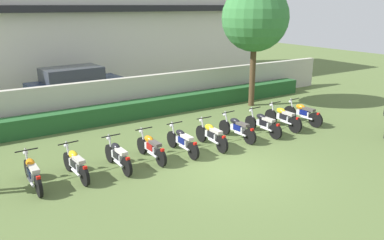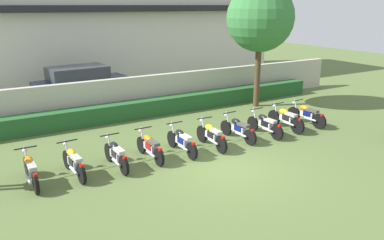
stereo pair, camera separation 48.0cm
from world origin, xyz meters
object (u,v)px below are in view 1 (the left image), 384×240
Objects in this scene: motorcycle_in_row_1 at (76,164)px; tree_near_inspector at (255,18)px; motorcycle_in_row_8 at (283,117)px; motorcycle_in_row_7 at (263,123)px; parked_car at (76,87)px; motorcycle_in_row_4 at (182,141)px; motorcycle_in_row_3 at (151,147)px; motorcycle_in_row_5 at (211,135)px; motorcycle_in_row_2 at (118,155)px; motorcycle_in_row_6 at (237,128)px; motorcycle_in_row_9 at (303,113)px; motorcycle_in_row_0 at (32,172)px.

tree_near_inspector is at bearing -74.58° from motorcycle_in_row_1.
tree_near_inspector is at bearing -22.01° from motorcycle_in_row_8.
motorcycle_in_row_7 is at bearing 94.97° from motorcycle_in_row_8.
motorcycle_in_row_4 is at bearing -87.54° from parked_car.
parked_car is 2.56× the size of motorcycle_in_row_3.
motorcycle_in_row_5 is (4.66, -0.08, 0.01)m from motorcycle_in_row_1.
motorcycle_in_row_1 is 0.97× the size of motorcycle_in_row_4.
motorcycle_in_row_2 is at bearing 90.80° from motorcycle_in_row_5.
motorcycle_in_row_5 is at bearing 92.20° from motorcycle_in_row_8.
motorcycle_in_row_6 is (4.68, 0.14, -0.00)m from motorcycle_in_row_2.
motorcycle_in_row_3 is 4.71m from motorcycle_in_row_7.
motorcycle_in_row_7 is at bearing -91.39° from motorcycle_in_row_2.
motorcycle_in_row_9 reaches higher than motorcycle_in_row_1.
motorcycle_in_row_0 is 10.58m from motorcycle_in_row_9.
tree_near_inspector is at bearing -53.09° from motorcycle_in_row_5.
motorcycle_in_row_5 is at bearing -79.98° from parked_car.
motorcycle_in_row_8 reaches higher than motorcycle_in_row_3.
motorcycle_in_row_6 is at bearing -137.00° from tree_near_inspector.
motorcycle_in_row_7 is 2.33m from motorcycle_in_row_9.
motorcycle_in_row_5 is (5.81, -0.10, 0.01)m from motorcycle_in_row_0.
motorcycle_in_row_8 reaches higher than motorcycle_in_row_7.
motorcycle_in_row_5 is 3.61m from motorcycle_in_row_8.
motorcycle_in_row_3 is 0.93× the size of motorcycle_in_row_8.
motorcycle_in_row_2 is 2.28m from motorcycle_in_row_4.
motorcycle_in_row_0 is at bearing 85.72° from motorcycle_in_row_9.
motorcycle_in_row_1 is 1.24m from motorcycle_in_row_2.
motorcycle_in_row_9 is (-0.20, -3.43, -3.70)m from tree_near_inspector.
tree_near_inspector is 5.04m from motorcycle_in_row_9.
motorcycle_in_row_3 is (2.39, 0.02, -0.00)m from motorcycle_in_row_1.
motorcycle_in_row_3 is at bearing -87.09° from motorcycle_in_row_2.
motorcycle_in_row_1 is 8.27m from motorcycle_in_row_8.
motorcycle_in_row_9 reaches higher than motorcycle_in_row_7.
tree_near_inspector is 8.86m from motorcycle_in_row_3.
motorcycle_in_row_8 is (5.87, 0.06, 0.02)m from motorcycle_in_row_3.
motorcycle_in_row_2 is 5.86m from motorcycle_in_row_7.
motorcycle_in_row_7 is (8.25, -0.04, -0.00)m from motorcycle_in_row_0.
parked_car reaches higher than motorcycle_in_row_9.
motorcycle_in_row_4 is at bearing -90.70° from motorcycle_in_row_2.
motorcycle_in_row_5 is 0.98× the size of motorcycle_in_row_9.
motorcycle_in_row_6 is 0.99× the size of motorcycle_in_row_9.
motorcycle_in_row_5 is at bearing -94.57° from motorcycle_in_row_3.
motorcycle_in_row_8 is at bearing -94.12° from motorcycle_in_row_6.
tree_near_inspector is 10.91m from motorcycle_in_row_1.
motorcycle_in_row_3 is 0.95× the size of motorcycle_in_row_9.
parked_car is 0.81× the size of tree_near_inspector.
motorcycle_in_row_9 is at bearing -94.08° from motorcycle_in_row_1.
motorcycle_in_row_9 is at bearing -89.02° from motorcycle_in_row_7.
motorcycle_in_row_6 is 2.35m from motorcycle_in_row_8.
parked_car is at bearing 16.05° from motorcycle_in_row_5.
motorcycle_in_row_6 is (5.92, 0.07, 0.00)m from motorcycle_in_row_1.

